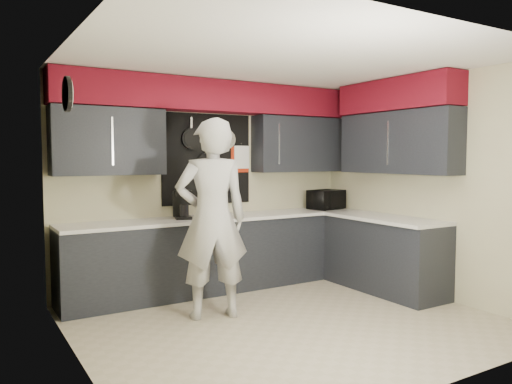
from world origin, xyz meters
TOP-DOWN VIEW (x-y plane):
  - ground at (0.00, 0.00)m, footprint 4.00×4.00m
  - back_wall_assembly at (0.01, 1.60)m, footprint 4.00×0.36m
  - right_wall_assembly at (1.85, 0.26)m, footprint 0.36×3.50m
  - left_wall_assembly at (-1.99, 0.02)m, footprint 0.05×3.50m
  - base_cabinets at (0.49, 1.13)m, footprint 3.95×2.20m
  - microwave at (1.64, 1.42)m, footprint 0.55×0.43m
  - knife_block at (0.01, 1.48)m, footprint 0.12×0.12m
  - utensil_crock at (-0.25, 1.47)m, footprint 0.11×0.11m
  - coffee_maker at (-0.51, 1.45)m, footprint 0.24×0.27m
  - person at (-0.58, 0.52)m, footprint 0.84×0.66m

SIDE VIEW (x-z plane):
  - ground at x=0.00m, z-range 0.00..0.00m
  - base_cabinets at x=0.49m, z-range 0.00..0.92m
  - utensil_crock at x=-0.25m, z-range 0.92..1.06m
  - person at x=-0.58m, z-range 0.00..2.04m
  - knife_block at x=0.01m, z-range 0.92..1.13m
  - microwave at x=1.64m, z-range 0.92..1.19m
  - coffee_maker at x=-0.51m, z-range 0.93..1.26m
  - left_wall_assembly at x=-1.99m, z-range 0.03..2.63m
  - right_wall_assembly at x=1.85m, z-range 0.64..3.24m
  - back_wall_assembly at x=0.01m, z-range 0.71..3.31m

